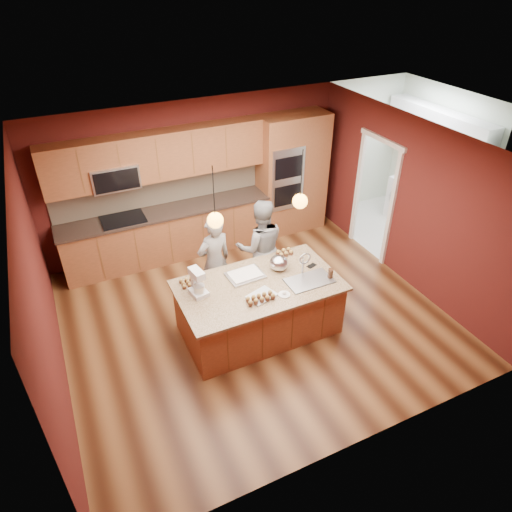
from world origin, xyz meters
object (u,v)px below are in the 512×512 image
stand_mixer (198,284)px  person_right (260,247)px  mixing_bowl (279,263)px  island (260,307)px  person_left (215,262)px

stand_mixer → person_right: bearing=20.0°
person_right → mixing_bowl: 0.69m
mixing_bowl → island: bearing=-152.1°
person_left → mixing_bowl: (0.74, -0.68, 0.18)m
island → person_right: 1.07m
person_right → stand_mixer: size_ratio=4.25×
island → stand_mixer: stand_mixer is taller
person_left → stand_mixer: size_ratio=4.01×
person_right → stand_mixer: bearing=44.3°
person_right → stand_mixer: person_right is taller
person_left → mixing_bowl: bearing=127.6°
island → person_right: size_ratio=1.40×
person_left → mixing_bowl: person_left is taller
person_left → stand_mixer: 0.91m
person_left → stand_mixer: (-0.51, -0.72, 0.23)m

